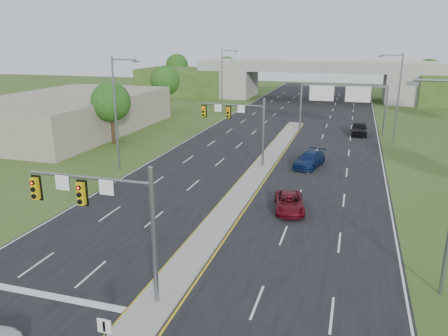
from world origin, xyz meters
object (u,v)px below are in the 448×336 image
signal_mast_near (109,210)px  car_far_b (309,159)px  car_far_a (289,203)px  signal_mast_far (241,120)px  keep_right_sign (105,334)px  overpass (316,83)px  sign_gantry (342,95)px  car_far_c (359,129)px

signal_mast_near → car_far_b: size_ratio=1.37×
car_far_a → signal_mast_far: bearing=109.5°
keep_right_sign → overpass: overpass is taller
keep_right_sign → car_far_b: size_ratio=0.43×
keep_right_sign → car_far_a: size_ratio=0.48×
keep_right_sign → sign_gantry: 50.04m
sign_gantry → overpass: (-6.68, 35.08, -1.69)m
keep_right_sign → car_far_b: (4.55, 31.04, -0.76)m
car_far_a → car_far_c: bearing=68.9°
car_far_b → car_far_c: (4.80, 17.61, 0.11)m
signal_mast_far → keep_right_sign: 29.71m
sign_gantry → signal_mast_far: bearing=-114.1°
signal_mast_far → car_far_a: 13.44m
car_far_a → keep_right_sign: bearing=-115.1°
overpass → car_far_b: bearing=-85.1°
car_far_c → overpass: bearing=104.0°
car_far_c → signal_mast_far: bearing=-121.8°
sign_gantry → overpass: size_ratio=0.14×
sign_gantry → overpass: 35.75m
overpass → car_far_b: (4.55, -53.49, -2.79)m
car_far_a → car_far_c: 30.54m
keep_right_sign → car_far_c: 49.54m
signal_mast_near → sign_gantry: size_ratio=0.60×
signal_mast_far → overpass: size_ratio=0.09×
sign_gantry → car_far_c: sign_gantry is taller
signal_mast_far → keep_right_sign: size_ratio=3.18×
overpass → car_far_a: size_ratio=17.55×
signal_mast_near → car_far_a: size_ratio=1.54×
signal_mast_near → car_far_a: bearing=64.7°
keep_right_sign → overpass: bearing=90.0°
sign_gantry → car_far_b: size_ratio=2.27×
car_far_c → car_far_b: bearing=-105.8°
car_far_a → car_far_c: (4.96, 30.13, 0.21)m
car_far_c → signal_mast_near: bearing=-105.3°
signal_mast_near → car_far_c: 45.85m
sign_gantry → car_far_a: size_ratio=2.54×
car_far_b → signal_mast_near: bearing=-90.7°
signal_mast_far → keep_right_sign: bearing=-85.6°
car_far_a → car_far_b: 12.53m
sign_gantry → keep_right_sign: bearing=-97.7°
overpass → car_far_a: bearing=-86.2°
signal_mast_near → keep_right_sign: 5.94m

